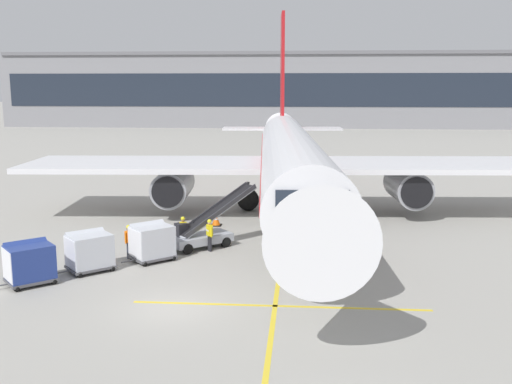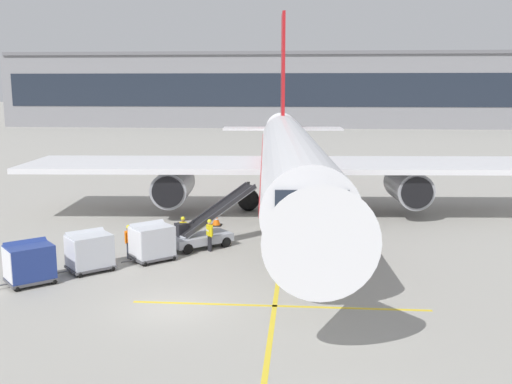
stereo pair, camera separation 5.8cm
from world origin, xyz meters
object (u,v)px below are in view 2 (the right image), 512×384
object	(u,v)px
safety_cone_engine_keepout	(216,220)
parked_airplane	(290,158)
ground_crew_by_loader	(129,239)
baggage_cart_lead	(152,241)
ground_crew_marshaller	(210,233)
baggage_cart_third	(29,262)
baggage_cart_second	(89,250)
belt_loader	(204,231)
ground_crew_by_carts	(183,230)

from	to	relation	value
safety_cone_engine_keepout	parked_airplane	bearing A→B (deg)	41.01
parked_airplane	ground_crew_by_loader	bearing A→B (deg)	-124.80
baggage_cart_lead	ground_crew_by_loader	world-z (taller)	baggage_cart_lead
parked_airplane	ground_crew_marshaller	size ratio (longest dim) A/B	26.50
baggage_cart_third	safety_cone_engine_keepout	xyz separation A→B (m)	(6.64, 11.73, -0.64)
baggage_cart_second	safety_cone_engine_keepout	bearing A→B (deg)	64.31
parked_airplane	baggage_cart_second	world-z (taller)	parked_airplane
safety_cone_engine_keepout	ground_crew_marshaller	bearing A→B (deg)	-84.93
parked_airplane	baggage_cart_lead	bearing A→B (deg)	-119.72
ground_crew_by_loader	ground_crew_marshaller	bearing A→B (deg)	22.38
ground_crew_marshaller	baggage_cart_lead	bearing A→B (deg)	-144.43
belt_loader	safety_cone_engine_keepout	distance (m)	5.05
baggage_cart_second	safety_cone_engine_keepout	distance (m)	10.76
belt_loader	baggage_cart_lead	distance (m)	3.49
parked_airplane	ground_crew_marshaller	xyz separation A→B (m)	(-4.02, -9.79, -2.89)
safety_cone_engine_keepout	baggage_cart_lead	bearing A→B (deg)	-105.40
belt_loader	ground_crew_by_loader	bearing A→B (deg)	-144.76
baggage_cart_lead	safety_cone_engine_keepout	world-z (taller)	baggage_cart_lead
baggage_cart_second	ground_crew_by_carts	world-z (taller)	baggage_cart_second
parked_airplane	safety_cone_engine_keepout	size ratio (longest dim) A/B	62.53
baggage_cart_second	ground_crew_by_loader	size ratio (longest dim) A/B	1.47
belt_loader	ground_crew_marshaller	size ratio (longest dim) A/B	2.73
baggage_cart_third	baggage_cart_second	bearing A→B (deg)	46.05
belt_loader	ground_crew_marshaller	world-z (taller)	belt_loader
baggage_cart_lead	ground_crew_by_carts	bearing A→B (deg)	65.09
parked_airplane	ground_crew_by_carts	xyz separation A→B (m)	(-5.55, -9.28, -2.89)
baggage_cart_third	safety_cone_engine_keepout	distance (m)	13.49
ground_crew_marshaller	safety_cone_engine_keepout	size ratio (longest dim) A/B	2.36
baggage_cart_second	baggage_cart_third	world-z (taller)	same
ground_crew_marshaller	baggage_cart_second	bearing A→B (deg)	-143.49
ground_crew_by_loader	belt_loader	bearing A→B (deg)	35.24
ground_crew_marshaller	safety_cone_engine_keepout	distance (m)	5.90
ground_crew_by_loader	safety_cone_engine_keepout	xyz separation A→B (m)	(3.38, 7.45, -0.64)
baggage_cart_lead	ground_crew_by_loader	size ratio (longest dim) A/B	1.47
parked_airplane	baggage_cart_third	distance (m)	19.47
ground_crew_by_carts	safety_cone_engine_keepout	size ratio (longest dim) A/B	2.36
baggage_cart_second	baggage_cart_third	distance (m)	2.85
baggage_cart_third	parked_airplane	bearing A→B (deg)	54.52
parked_airplane	baggage_cart_third	world-z (taller)	parked_airplane
parked_airplane	baggage_cart_second	bearing A→B (deg)	-124.02
parked_airplane	ground_crew_by_loader	world-z (taller)	parked_airplane
belt_loader	ground_crew_by_carts	distance (m)	1.12
belt_loader	baggage_cart_lead	world-z (taller)	belt_loader
ground_crew_by_carts	baggage_cart_second	bearing A→B (deg)	-129.97
baggage_cart_third	ground_crew_by_loader	bearing A→B (deg)	52.76
ground_crew_by_loader	ground_crew_by_carts	world-z (taller)	same
parked_airplane	safety_cone_engine_keepout	world-z (taller)	parked_airplane
baggage_cart_lead	baggage_cart_second	xyz separation A→B (m)	(-2.52, -1.93, 0.00)
parked_airplane	ground_crew_by_loader	size ratio (longest dim) A/B	26.50
ground_crew_by_loader	safety_cone_engine_keepout	bearing A→B (deg)	65.58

